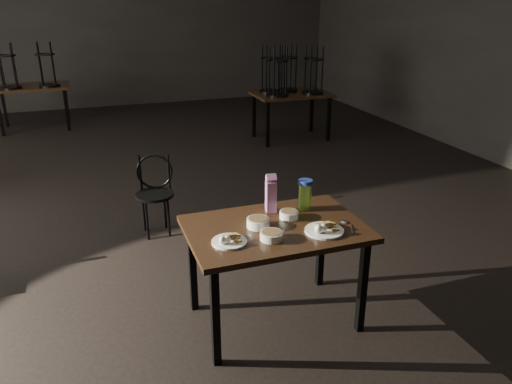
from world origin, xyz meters
name	(u,v)px	position (x,y,z in m)	size (l,w,h in m)	color
main_table	(275,237)	(0.75, -2.10, 0.67)	(1.20, 0.80, 0.75)	black
plate_left	(229,240)	(0.38, -2.22, 0.77)	(0.23, 0.23, 0.07)	white
plate_right	(324,229)	(1.02, -2.29, 0.77)	(0.26, 0.26, 0.08)	white
bowl_near	(258,222)	(0.63, -2.07, 0.78)	(0.15, 0.15, 0.06)	white
bowl_far	(289,214)	(0.88, -2.01, 0.78)	(0.13, 0.13, 0.05)	white
bowl_big	(271,235)	(0.65, -2.27, 0.78)	(0.15, 0.15, 0.05)	white
juice_carton	(271,194)	(0.80, -1.85, 0.88)	(0.08, 0.08, 0.29)	#991B7F
water_bottle	(305,194)	(1.05, -1.90, 0.87)	(0.11, 0.11, 0.23)	#87C53A
spoon	(345,223)	(1.21, -2.21, 0.75)	(0.07, 0.21, 0.01)	silver
bentwood_chair	(155,188)	(0.18, -0.35, 0.46)	(0.39, 0.39, 0.77)	black
bg_table_right	(290,90)	(2.74, 2.37, 0.80)	(1.20, 0.80, 1.48)	black
bg_table_far	(31,86)	(-1.17, 4.42, 0.75)	(1.20, 0.80, 1.48)	black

